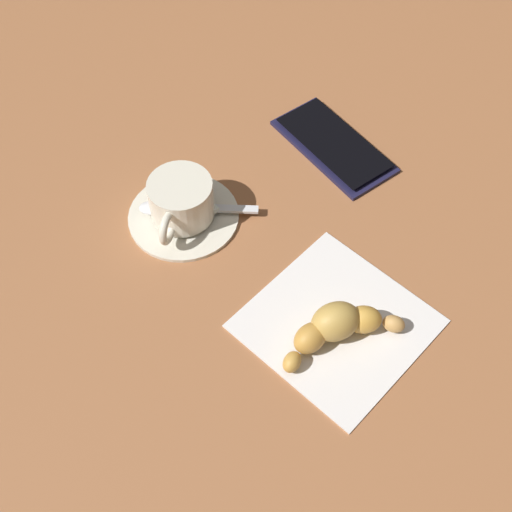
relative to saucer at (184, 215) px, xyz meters
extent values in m
plane|color=#985E39|center=(-0.11, 0.01, 0.00)|extent=(1.80, 1.80, 0.00)
cylinder|color=silver|center=(0.00, 0.00, 0.00)|extent=(0.12, 0.12, 0.01)
cylinder|color=silver|center=(0.00, 0.00, 0.03)|extent=(0.07, 0.07, 0.05)
cylinder|color=#3F2712|center=(0.00, 0.00, 0.03)|extent=(0.06, 0.06, 0.00)
torus|color=silver|center=(-0.01, 0.04, 0.03)|extent=(0.02, 0.04, 0.04)
cube|color=silver|center=(-0.03, -0.02, 0.01)|extent=(0.09, 0.05, 0.00)
ellipsoid|color=silver|center=(0.03, 0.01, 0.01)|extent=(0.03, 0.03, 0.01)
cube|color=white|center=(0.00, -0.02, 0.01)|extent=(0.07, 0.04, 0.01)
cube|color=silver|center=(-0.20, 0.04, 0.00)|extent=(0.19, 0.19, 0.00)
ellipsoid|color=tan|center=(-0.25, 0.02, 0.01)|extent=(0.02, 0.02, 0.02)
ellipsoid|color=gold|center=(-0.23, 0.03, 0.01)|extent=(0.04, 0.04, 0.03)
ellipsoid|color=#BB9446|center=(-0.21, 0.05, 0.02)|extent=(0.06, 0.06, 0.04)
ellipsoid|color=#BE8839|center=(-0.19, 0.07, 0.01)|extent=(0.04, 0.04, 0.03)
ellipsoid|color=#C38F3E|center=(-0.19, 0.10, 0.01)|extent=(0.02, 0.02, 0.02)
cube|color=#1B1937|center=(-0.09, -0.18, 0.00)|extent=(0.17, 0.13, 0.01)
cube|color=black|center=(-0.09, -0.18, 0.01)|extent=(0.15, 0.11, 0.00)
camera|label=1|loc=(-0.30, 0.36, 0.58)|focal=47.58mm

